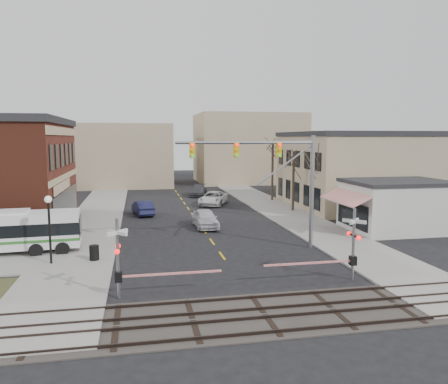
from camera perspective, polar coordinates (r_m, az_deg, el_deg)
The scene contains 21 objects.
ground at distance 27.52m, azimuth 0.53°, elevation -9.42°, with size 160.00×160.00×0.00m, color black.
sidewalk_west at distance 46.68m, azimuth -16.11°, elevation -2.76°, with size 5.00×60.00×0.12m, color gray.
sidewalk_east at distance 48.81m, azimuth 6.72°, elevation -2.11°, with size 5.00×60.00×0.12m, color gray.
ballast_strip at distance 20.19m, azimuth 5.31°, elevation -15.64°, with size 160.00×5.00×0.06m, color #332D28.
rail_tracks at distance 20.15m, azimuth 5.31°, elevation -15.40°, with size 160.00×3.91×0.14m.
tan_building at distance 53.50m, azimuth 19.65°, elevation 2.86°, with size 20.30×15.30×8.50m.
awning_shop at distance 39.56m, azimuth 21.62°, elevation -1.64°, with size 9.74×6.20×4.30m.
tree_east_a at distance 41.25m, azimuth 11.52°, elevation 0.93°, with size 0.28×0.28×6.75m.
tree_east_b at distance 46.94m, azimuth 9.03°, elevation 1.44°, with size 0.28×0.28×6.30m.
tree_east_c at distance 54.51m, azimuth 6.35°, elevation 2.73°, with size 0.28×0.28×7.20m.
traffic_signal_mast at distance 30.39m, azimuth 6.78°, elevation 3.09°, with size 9.76×0.30×8.00m.
rr_crossing_west at distance 21.96m, azimuth -12.56°, elevation -8.54°, with size 5.60×1.36×4.00m.
rr_crossing_east at distance 24.94m, azimuth 15.67°, elevation -6.75°, with size 5.60×1.36×4.00m.
street_lamp at distance 28.68m, azimuth -21.90°, elevation -2.82°, with size 0.44×0.44×4.21m.
trash_bin at distance 29.10m, azimuth -16.59°, elevation -7.60°, with size 0.60×0.60×0.94m, color black.
car_a at distance 38.31m, azimuth -2.47°, elevation -3.48°, with size 1.88×4.68×1.60m, color silver.
car_b at distance 45.23m, azimuth -10.57°, elevation -2.04°, with size 1.56×4.47×1.47m, color #17193B.
car_c at distance 51.09m, azimuth -1.40°, elevation -0.83°, with size 2.61×5.67×1.58m, color silver.
car_d at distance 59.26m, azimuth -3.39°, elevation 0.20°, with size 2.04×5.01×1.45m, color #414247.
pedestrian_near at distance 31.70m, azimuth -18.59°, elevation -5.56°, with size 0.70×0.46×1.92m, color #4C433D.
pedestrian_far at distance 33.85m, azimuth -19.01°, elevation -4.84°, with size 0.90×0.70×1.86m, color #3A365F.
Camera 1 is at (-5.35, -25.84, 7.82)m, focal length 35.00 mm.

